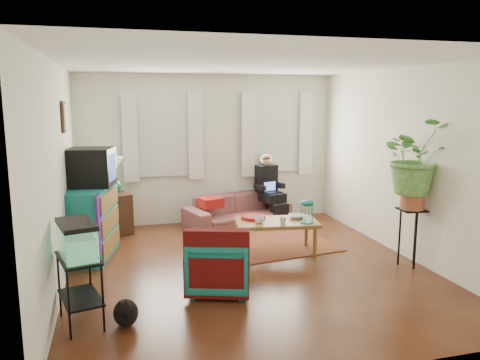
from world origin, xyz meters
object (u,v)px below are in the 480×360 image
object	(u,v)px
coffee_table	(276,237)
aquarium_stand	(80,291)
armchair	(219,261)
sofa	(238,205)
side_table	(115,214)
plant_stand	(410,237)
dresser	(90,222)

from	to	relation	value
coffee_table	aquarium_stand	bearing A→B (deg)	-140.47
armchair	sofa	bearing A→B (deg)	-91.49
side_table	armchair	world-z (taller)	armchair
aquarium_stand	plant_stand	size ratio (longest dim) A/B	0.88
sofa	armchair	bearing A→B (deg)	-125.78
dresser	plant_stand	size ratio (longest dim) A/B	1.42
plant_stand	side_table	bearing A→B (deg)	145.56
armchair	dresser	bearing A→B (deg)	-30.26
sofa	side_table	bearing A→B (deg)	162.53
plant_stand	coffee_table	bearing A→B (deg)	147.77
dresser	coffee_table	bearing A→B (deg)	0.62
dresser	aquarium_stand	world-z (taller)	dresser
dresser	plant_stand	world-z (taller)	dresser
coffee_table	armchair	bearing A→B (deg)	-126.06
aquarium_stand	armchair	size ratio (longest dim) A/B	0.96
sofa	side_table	size ratio (longest dim) A/B	2.76
aquarium_stand	armchair	bearing A→B (deg)	2.09
sofa	plant_stand	bearing A→B (deg)	-73.01
armchair	coffee_table	bearing A→B (deg)	-117.02
dresser	aquarium_stand	size ratio (longest dim) A/B	1.61
dresser	armchair	distance (m)	2.20
side_table	dresser	world-z (taller)	dresser
aquarium_stand	armchair	world-z (taller)	armchair
sofa	aquarium_stand	size ratio (longest dim) A/B	2.69
aquarium_stand	plant_stand	world-z (taller)	plant_stand
dresser	plant_stand	xyz separation A→B (m)	(4.06, -1.50, -0.11)
aquarium_stand	plant_stand	distance (m)	4.11
side_table	coffee_table	size ratio (longest dim) A/B	0.58
dresser	aquarium_stand	distance (m)	2.08
armchair	coffee_table	distance (m)	1.54
sofa	coffee_table	size ratio (longest dim) A/B	1.60
coffee_table	side_table	bearing A→B (deg)	152.86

